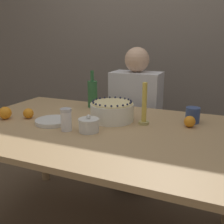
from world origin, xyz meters
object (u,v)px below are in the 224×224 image
object	(u,v)px
candle	(144,108)
sugar_shaker	(66,119)
sugar_bowl	(88,125)
bottle	(93,93)
cake	(112,111)
person_man_blue_shirt	(136,128)

from	to	relation	value
candle	sugar_shaker	bearing A→B (deg)	-142.47
sugar_bowl	bottle	world-z (taller)	bottle
cake	candle	world-z (taller)	candle
cake	sugar_bowl	bearing A→B (deg)	-98.89
sugar_bowl	bottle	distance (m)	0.54
sugar_bowl	person_man_blue_shirt	distance (m)	0.87
sugar_bowl	bottle	xyz separation A→B (m)	(-0.23, 0.49, 0.07)
candle	bottle	world-z (taller)	bottle
sugar_bowl	sugar_shaker	distance (m)	0.13
sugar_bowl	person_man_blue_shirt	world-z (taller)	person_man_blue_shirt
cake	sugar_shaker	world-z (taller)	cake
sugar_shaker	candle	size ratio (longest dim) A/B	0.50
sugar_shaker	candle	xyz separation A→B (m)	(0.36, 0.28, 0.04)
cake	sugar_bowl	distance (m)	0.25
person_man_blue_shirt	sugar_shaker	bearing A→B (deg)	81.69
candle	person_man_blue_shirt	distance (m)	0.72
sugar_bowl	sugar_shaker	size ratio (longest dim) A/B	0.90
cake	person_man_blue_shirt	world-z (taller)	person_man_blue_shirt
person_man_blue_shirt	cake	bearing A→B (deg)	93.05
candle	bottle	bearing A→B (deg)	152.23
cake	candle	distance (m)	0.21
bottle	candle	bearing A→B (deg)	-27.77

